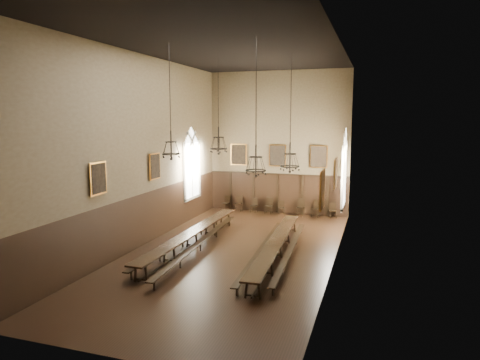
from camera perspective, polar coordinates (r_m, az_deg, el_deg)
The scene contains 34 objects.
floor at distance 19.62m, azimuth -1.04°, elevation -9.75°, with size 9.00×18.00×0.02m, color black.
ceiling at distance 18.90m, azimuth -1.12°, elevation 17.25°, with size 9.00×18.00×0.02m, color black.
wall_back at distance 27.38m, azimuth 5.10°, elevation 4.96°, with size 9.00×0.02×9.00m, color #776749.
wall_front at distance 10.68m, azimuth -17.04°, elevation -0.48°, with size 9.00×0.02×9.00m, color #776749.
wall_left at distance 20.64m, azimuth -13.03°, elevation 3.72°, with size 0.02×18.00×9.00m, color #776749.
wall_right at distance 17.78m, azimuth 12.82°, elevation 3.03°, with size 0.02×18.00×9.00m, color #776749.
wainscot_panelling at distance 19.27m, azimuth -1.05°, elevation -6.19°, with size 9.00×18.00×2.50m, color black, non-canonical shape.
table_left at distance 20.44m, azimuth -6.40°, elevation -7.87°, with size 0.74×10.15×0.79m.
table_right at distance 18.97m, azimuth 4.81°, elevation -9.16°, with size 1.24×9.96×0.77m.
bench_left_outer at distance 20.67m, azimuth -7.65°, elevation -8.06°, with size 0.30×9.68×0.44m.
bench_left_inner at distance 19.92m, azimuth -5.29°, elevation -8.60°, with size 0.84×10.24×0.46m.
bench_right_inner at distance 19.06m, azimuth 2.97°, elevation -9.43°, with size 0.81×9.32×0.42m.
bench_right_outer at distance 19.06m, azimuth 6.68°, elevation -9.51°, with size 0.78×9.04×0.41m.
chair_0 at distance 28.45m, azimuth -1.91°, elevation -3.46°, with size 0.52×0.52×0.94m.
chair_1 at distance 28.17m, azimuth -0.21°, elevation -3.51°, with size 0.47×0.47×1.04m.
chair_2 at distance 27.79m, azimuth 1.87°, elevation -3.75°, with size 0.46×0.46×0.92m.
chair_3 at distance 27.52m, azimuth 3.85°, elevation -3.83°, with size 0.46×0.46×1.01m.
chair_4 at distance 27.40m, azimuth 5.55°, elevation -4.00°, with size 0.47×0.47×0.86m.
chair_5 at distance 27.11m, azimuth 8.05°, elevation -4.06°, with size 0.50×0.50×1.04m.
chair_6 at distance 26.98m, azimuth 10.06°, elevation -4.18°, with size 0.54×0.54×1.02m.
chair_7 at distance 26.86m, azimuth 12.25°, elevation -4.34°, with size 0.53×0.53×0.95m.
chandelier_back_left at distance 21.95m, azimuth -2.87°, elevation 4.94°, with size 0.91×0.91×4.66m.
chandelier_back_right at distance 20.14m, azimuth 6.67°, elevation 2.74°, with size 0.91×0.91×5.35m.
chandelier_front_left at distance 17.60m, azimuth -9.17°, elevation 4.55°, with size 0.76×0.76×4.52m.
chandelier_front_right at distance 16.06m, azimuth 2.12°, elevation 2.58°, with size 0.79×0.79×5.04m.
portrait_back_0 at distance 28.01m, azimuth -0.18°, elevation 3.42°, with size 1.10×0.12×1.40m.
portrait_back_1 at distance 27.31m, azimuth 5.02°, elevation 3.27°, with size 1.10×0.12×1.40m.
portrait_back_2 at distance 26.86m, azimuth 10.44°, elevation 3.08°, with size 1.10×0.12×1.40m.
portrait_left_0 at distance 21.51m, azimuth -11.29°, elevation 1.80°, with size 0.12×1.00×1.30m.
portrait_left_1 at distance 17.75m, azimuth -18.38°, elevation 0.21°, with size 0.12×1.00×1.30m.
portrait_right_0 at distance 18.87m, azimuth 12.62°, elevation 0.88°, with size 0.12×1.00×1.30m.
portrait_right_1 at distance 14.44m, azimuth 10.93°, elevation -1.28°, with size 0.12×1.00×1.30m.
window_right at distance 23.35m, azimuth 13.77°, elevation 1.48°, with size 0.20×2.20×4.60m, color white, non-canonical shape.
window_left at distance 25.56m, azimuth -6.45°, elevation 2.23°, with size 0.20×2.20×4.60m, color white, non-canonical shape.
Camera 1 is at (6.09, -17.64, 6.05)m, focal length 32.00 mm.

